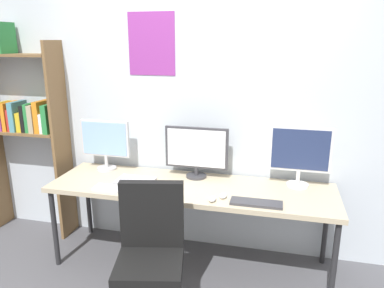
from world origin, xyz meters
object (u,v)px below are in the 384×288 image
object	(u,v)px
desk	(191,191)
monitor_right	(300,153)
keyboard_right	(256,203)
mouse_left_side	(223,196)
monitor_left	(105,142)
office_chair	(151,269)
keyboard_left	(117,189)
monitor_center	(196,150)
bookshelf	(20,111)
laptop_closed	(135,181)
mouse_right_side	(212,199)

from	to	relation	value
desk	monitor_right	bearing A→B (deg)	13.75
keyboard_right	mouse_left_side	bearing A→B (deg)	167.05
monitor_right	mouse_left_side	world-z (taller)	monitor_right
monitor_left	office_chair	bearing A→B (deg)	-50.45
keyboard_left	monitor_left	bearing A→B (deg)	124.83
desk	office_chair	xyz separation A→B (m)	(-0.10, -0.71, -0.29)
desk	monitor_left	distance (m)	0.95
office_chair	monitor_center	size ratio (longest dim) A/B	1.78
bookshelf	laptop_closed	world-z (taller)	bookshelf
mouse_left_side	laptop_closed	xyz separation A→B (m)	(-0.78, 0.13, -0.00)
keyboard_right	mouse_right_side	world-z (taller)	mouse_right_side
laptop_closed	mouse_left_side	bearing A→B (deg)	-8.42
monitor_left	bookshelf	bearing A→B (deg)	178.84
office_chair	mouse_right_side	bearing A→B (deg)	54.12
monitor_left	monitor_center	world-z (taller)	monitor_left
desk	office_chair	bearing A→B (deg)	-98.21
keyboard_right	mouse_left_side	xyz separation A→B (m)	(-0.26, 0.06, 0.01)
mouse_left_side	mouse_right_side	distance (m)	0.11
monitor_left	mouse_left_side	distance (m)	1.26
desk	office_chair	world-z (taller)	office_chair
laptop_closed	bookshelf	bearing A→B (deg)	169.56
desk	mouse_left_side	size ratio (longest dim) A/B	24.75
monitor_left	keyboard_right	distance (m)	1.52
monitor_left	monitor_right	distance (m)	1.74
keyboard_right	laptop_closed	size ratio (longest dim) A/B	1.20
bookshelf	laptop_closed	size ratio (longest dim) A/B	6.48
office_chair	monitor_right	distance (m)	1.48
mouse_left_side	mouse_right_side	world-z (taller)	same
monitor_left	desk	bearing A→B (deg)	-13.75
desk	mouse_left_side	xyz separation A→B (m)	(0.30, -0.17, 0.06)
desk	laptop_closed	distance (m)	0.49
monitor_left	mouse_right_side	distance (m)	1.22
desk	monitor_left	size ratio (longest dim) A/B	5.06
office_chair	keyboard_right	world-z (taller)	office_chair
bookshelf	keyboard_left	bearing A→B (deg)	-20.93
mouse_left_side	laptop_closed	size ratio (longest dim) A/B	0.30
monitor_left	mouse_left_side	size ratio (longest dim) A/B	4.89
monitor_center	office_chair	bearing A→B (deg)	-96.34
monitor_left	laptop_closed	distance (m)	0.53
monitor_left	keyboard_left	size ratio (longest dim) A/B	1.20
keyboard_left	keyboard_right	bearing A→B (deg)	0.00
keyboard_right	office_chair	bearing A→B (deg)	-143.87
mouse_right_side	laptop_closed	xyz separation A→B (m)	(-0.71, 0.21, -0.00)
mouse_right_side	laptop_closed	bearing A→B (deg)	163.32
monitor_right	mouse_left_side	distance (m)	0.74
monitor_left	keyboard_left	bearing A→B (deg)	-55.17
monitor_right	laptop_closed	size ratio (longest dim) A/B	1.58
keyboard_right	mouse_right_side	xyz separation A→B (m)	(-0.33, -0.02, 0.01)
monitor_left	mouse_left_side	world-z (taller)	monitor_left
keyboard_right	mouse_left_side	size ratio (longest dim) A/B	4.00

